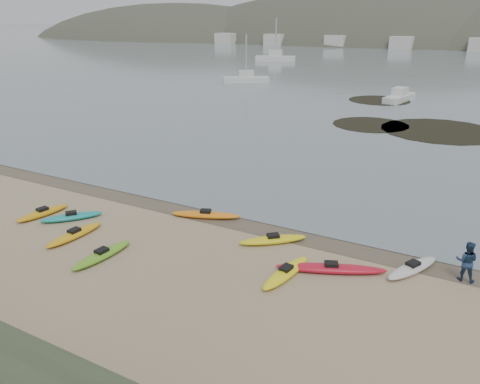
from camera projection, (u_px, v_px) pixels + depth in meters
The scene contains 6 objects.
ground at pixel (240, 218), 24.86m from camera, with size 600.00×600.00×0.00m, color tan.
wet_sand at pixel (237, 220), 24.61m from camera, with size 60.00×60.00×0.00m, color brown.
kayaks at pixel (198, 241), 21.96m from camera, with size 20.08×8.63×0.34m.
person_east at pixel (467, 261), 18.75m from camera, with size 0.84×0.65×1.72m, color navy.
kelp_mats at pixel (406, 120), 48.31m from camera, with size 18.31×23.59×0.04m.
moored_boats at pixel (432, 70), 88.05m from camera, with size 102.81×75.48×1.33m.
Camera 1 is at (10.94, -19.97, 10.07)m, focal length 35.00 mm.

